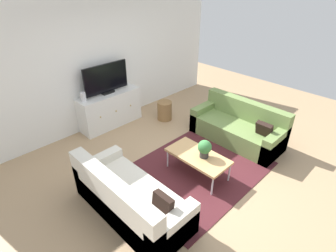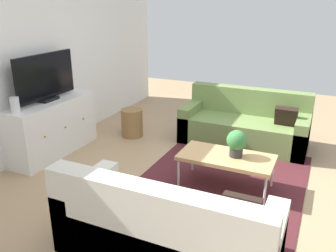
{
  "view_description": "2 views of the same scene",
  "coord_description": "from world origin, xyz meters",
  "px_view_note": "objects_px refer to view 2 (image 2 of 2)",
  "views": [
    {
      "loc": [
        -2.95,
        -2.45,
        3.1
      ],
      "look_at": [
        0.0,
        0.53,
        0.64
      ],
      "focal_mm": 28.69,
      "sensor_mm": 36.0,
      "label": 1
    },
    {
      "loc": [
        -3.65,
        -1.16,
        2.1
      ],
      "look_at": [
        0.0,
        0.53,
        0.64
      ],
      "focal_mm": 37.85,
      "sensor_mm": 36.0,
      "label": 2
    }
  ],
  "objects_px": {
    "tv_console": "(53,127)",
    "coffee_table": "(226,158)",
    "couch_left_side": "(165,232)",
    "glass_vase": "(15,105)",
    "potted_plant": "(237,142)",
    "flat_screen_tv": "(46,77)",
    "couch_right_side": "(245,126)",
    "wicker_basket": "(132,123)"
  },
  "relations": [
    {
      "from": "flat_screen_tv",
      "to": "glass_vase",
      "type": "relative_size",
      "value": 5.39
    },
    {
      "from": "coffee_table",
      "to": "potted_plant",
      "type": "distance_m",
      "value": 0.23
    },
    {
      "from": "flat_screen_tv",
      "to": "wicker_basket",
      "type": "relative_size",
      "value": 2.33
    },
    {
      "from": "potted_plant",
      "to": "flat_screen_tv",
      "type": "height_order",
      "value": "flat_screen_tv"
    },
    {
      "from": "couch_left_side",
      "to": "wicker_basket",
      "type": "height_order",
      "value": "couch_left_side"
    },
    {
      "from": "coffee_table",
      "to": "flat_screen_tv",
      "type": "height_order",
      "value": "flat_screen_tv"
    },
    {
      "from": "couch_left_side",
      "to": "coffee_table",
      "type": "distance_m",
      "value": 1.41
    },
    {
      "from": "couch_left_side",
      "to": "tv_console",
      "type": "bearing_deg",
      "value": 60.6
    },
    {
      "from": "potted_plant",
      "to": "glass_vase",
      "type": "relative_size",
      "value": 1.62
    },
    {
      "from": "flat_screen_tv",
      "to": "glass_vase",
      "type": "xyz_separation_m",
      "value": [
        -0.58,
        -0.02,
        -0.22
      ]
    },
    {
      "from": "couch_right_side",
      "to": "glass_vase",
      "type": "relative_size",
      "value": 9.58
    },
    {
      "from": "tv_console",
      "to": "couch_right_side",
      "type": "bearing_deg",
      "value": -57.23
    },
    {
      "from": "coffee_table",
      "to": "tv_console",
      "type": "relative_size",
      "value": 0.76
    },
    {
      "from": "flat_screen_tv",
      "to": "glass_vase",
      "type": "bearing_deg",
      "value": -178.04
    },
    {
      "from": "glass_vase",
      "to": "couch_right_side",
      "type": "bearing_deg",
      "value": -48.35
    },
    {
      "from": "flat_screen_tv",
      "to": "couch_right_side",
      "type": "bearing_deg",
      "value": -57.45
    },
    {
      "from": "tv_console",
      "to": "coffee_table",
      "type": "bearing_deg",
      "value": -88.57
    },
    {
      "from": "flat_screen_tv",
      "to": "coffee_table",
      "type": "bearing_deg",
      "value": -88.58
    },
    {
      "from": "tv_console",
      "to": "flat_screen_tv",
      "type": "bearing_deg",
      "value": 90.0
    },
    {
      "from": "potted_plant",
      "to": "tv_console",
      "type": "bearing_deg",
      "value": 92.05
    },
    {
      "from": "couch_right_side",
      "to": "tv_console",
      "type": "height_order",
      "value": "couch_right_side"
    },
    {
      "from": "couch_left_side",
      "to": "potted_plant",
      "type": "height_order",
      "value": "couch_left_side"
    },
    {
      "from": "flat_screen_tv",
      "to": "wicker_basket",
      "type": "distance_m",
      "value": 1.53
    },
    {
      "from": "couch_left_side",
      "to": "flat_screen_tv",
      "type": "distance_m",
      "value": 2.86
    },
    {
      "from": "tv_console",
      "to": "glass_vase",
      "type": "relative_size",
      "value": 7.32
    },
    {
      "from": "coffee_table",
      "to": "flat_screen_tv",
      "type": "relative_size",
      "value": 1.03
    },
    {
      "from": "coffee_table",
      "to": "potted_plant",
      "type": "xyz_separation_m",
      "value": [
        0.03,
        -0.1,
        0.2
      ]
    },
    {
      "from": "flat_screen_tv",
      "to": "glass_vase",
      "type": "distance_m",
      "value": 0.63
    },
    {
      "from": "couch_left_side",
      "to": "glass_vase",
      "type": "distance_m",
      "value": 2.56
    },
    {
      "from": "tv_console",
      "to": "wicker_basket",
      "type": "relative_size",
      "value": 3.17
    },
    {
      "from": "coffee_table",
      "to": "flat_screen_tv",
      "type": "distance_m",
      "value": 2.62
    },
    {
      "from": "glass_vase",
      "to": "coffee_table",
      "type": "bearing_deg",
      "value": -75.47
    },
    {
      "from": "glass_vase",
      "to": "wicker_basket",
      "type": "distance_m",
      "value": 1.88
    },
    {
      "from": "tv_console",
      "to": "potted_plant",
      "type": "bearing_deg",
      "value": -87.95
    },
    {
      "from": "tv_console",
      "to": "glass_vase",
      "type": "bearing_deg",
      "value": 180.0
    },
    {
      "from": "couch_left_side",
      "to": "flat_screen_tv",
      "type": "xyz_separation_m",
      "value": [
        1.34,
        2.39,
        0.82
      ]
    },
    {
      "from": "couch_left_side",
      "to": "couch_right_side",
      "type": "relative_size",
      "value": 1.0
    },
    {
      "from": "tv_console",
      "to": "glass_vase",
      "type": "distance_m",
      "value": 0.76
    },
    {
      "from": "couch_right_side",
      "to": "coffee_table",
      "type": "relative_size",
      "value": 1.72
    },
    {
      "from": "couch_left_side",
      "to": "potted_plant",
      "type": "xyz_separation_m",
      "value": [
        1.43,
        -0.22,
        0.3
      ]
    },
    {
      "from": "couch_left_side",
      "to": "flat_screen_tv",
      "type": "relative_size",
      "value": 1.78
    },
    {
      "from": "coffee_table",
      "to": "flat_screen_tv",
      "type": "xyz_separation_m",
      "value": [
        -0.06,
        2.51,
        0.72
      ]
    }
  ]
}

